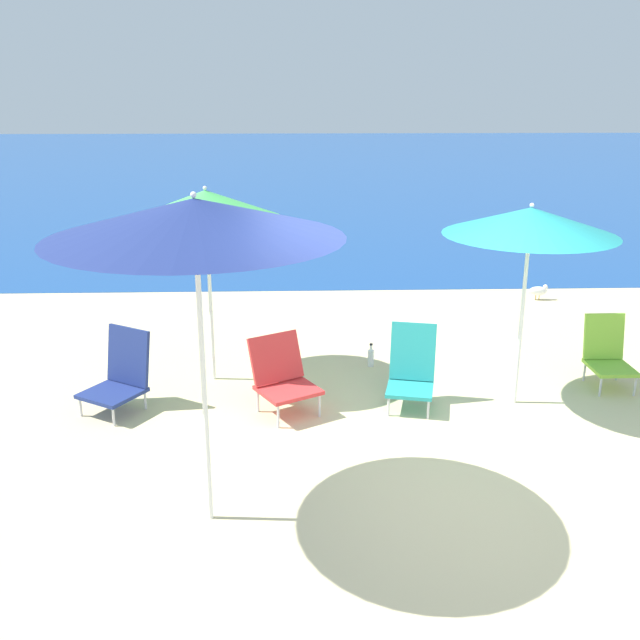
% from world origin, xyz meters
% --- Properties ---
extents(ground_plane, '(60.00, 60.00, 0.00)m').
position_xyz_m(ground_plane, '(0.00, 0.00, 0.00)').
color(ground_plane, beige).
extents(sea_water, '(60.00, 40.00, 0.01)m').
position_xyz_m(sea_water, '(0.00, 25.61, 0.00)').
color(sea_water, '#19478C').
rests_on(sea_water, ground).
extents(beach_umbrella_green, '(1.54, 1.54, 2.03)m').
position_xyz_m(beach_umbrella_green, '(-1.96, 2.20, 1.84)').
color(beach_umbrella_green, white).
rests_on(beach_umbrella_green, ground).
extents(beach_umbrella_teal, '(1.59, 1.59, 1.96)m').
position_xyz_m(beach_umbrella_teal, '(1.05, 1.50, 1.79)').
color(beach_umbrella_teal, white).
rests_on(beach_umbrella_teal, ground).
extents(beach_umbrella_navy, '(1.91, 1.91, 2.33)m').
position_xyz_m(beach_umbrella_navy, '(-1.70, -0.39, 2.16)').
color(beach_umbrella_navy, white).
rests_on(beach_umbrella_navy, ground).
extents(beach_chair_navy, '(0.71, 0.73, 0.77)m').
position_xyz_m(beach_chair_navy, '(-2.75, 1.51, 0.35)').
color(beach_chair_navy, silver).
rests_on(beach_chair_navy, ground).
extents(beach_chair_lime, '(0.42, 0.53, 0.72)m').
position_xyz_m(beach_chair_lime, '(2.12, 1.93, 0.35)').
color(beach_chair_lime, silver).
rests_on(beach_chair_lime, ground).
extents(beach_chair_red, '(0.73, 0.75, 0.72)m').
position_xyz_m(beach_chair_red, '(-1.21, 1.40, 0.36)').
color(beach_chair_red, silver).
rests_on(beach_chair_red, ground).
extents(beach_chair_teal, '(0.54, 0.61, 0.79)m').
position_xyz_m(beach_chair_teal, '(0.03, 1.50, 0.37)').
color(beach_chair_teal, silver).
rests_on(beach_chair_teal, ground).
extents(water_bottle, '(0.07, 0.07, 0.26)m').
position_xyz_m(water_bottle, '(-0.26, 2.50, 0.10)').
color(water_bottle, silver).
rests_on(water_bottle, ground).
extents(seagull, '(0.27, 0.11, 0.23)m').
position_xyz_m(seagull, '(2.45, 5.02, 0.14)').
color(seagull, gold).
rests_on(seagull, ground).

